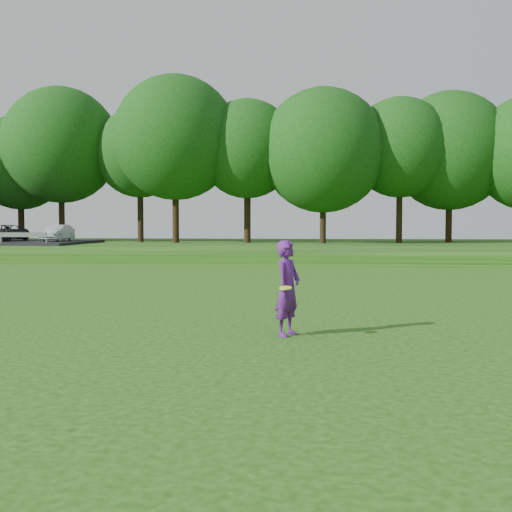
{
  "coord_description": "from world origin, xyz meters",
  "views": [
    {
      "loc": [
        5.04,
        -12.13,
        2.15
      ],
      "look_at": [
        3.45,
        3.95,
        1.3
      ],
      "focal_mm": 45.0,
      "sensor_mm": 36.0,
      "label": 1
    }
  ],
  "objects": [
    {
      "name": "woman",
      "position": [
        4.45,
        -0.05,
        0.9
      ],
      "size": [
        0.67,
        0.96,
        1.81
      ],
      "color": "#5C1C7E",
      "rests_on": "ground"
    },
    {
      "name": "walking_path",
      "position": [
        0.0,
        20.0,
        0.02
      ],
      "size": [
        130.0,
        1.6,
        0.04
      ],
      "primitive_type": "cube",
      "color": "gray",
      "rests_on": "ground"
    },
    {
      "name": "berm",
      "position": [
        0.0,
        34.0,
        0.3
      ],
      "size": [
        130.0,
        30.0,
        0.6
      ],
      "primitive_type": "cube",
      "color": "#16450D",
      "rests_on": "ground"
    },
    {
      "name": "treeline",
      "position": [
        0.0,
        38.0,
        8.1
      ],
      "size": [
        104.0,
        7.0,
        15.0
      ],
      "primitive_type": null,
      "color": "#12400E",
      "rests_on": "berm"
    },
    {
      "name": "ground",
      "position": [
        0.0,
        0.0,
        0.0
      ],
      "size": [
        140.0,
        140.0,
        0.0
      ],
      "primitive_type": "plane",
      "color": "#16450D",
      "rests_on": "ground"
    }
  ]
}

